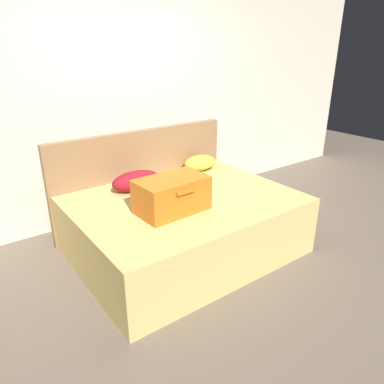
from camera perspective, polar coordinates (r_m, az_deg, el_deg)
name	(u,v)px	position (r m, az deg, el deg)	size (l,w,h in m)	color
ground_plane	(210,269)	(3.39, 2.92, -12.06)	(12.00, 12.00, 0.00)	#6B5B4C
back_wall	(120,103)	(4.24, -11.33, 13.61)	(8.00, 0.10, 2.60)	beige
bed	(185,225)	(3.51, -1.12, -5.25)	(2.03, 1.54, 0.57)	tan
headboard	(143,178)	(4.05, -7.81, 2.23)	(2.07, 0.08, 1.07)	olive
hard_case_large	(172,195)	(3.08, -3.22, -0.40)	(0.62, 0.41, 0.30)	#D16619
pillow_near_headboard	(200,163)	(4.15, 1.29, 4.67)	(0.40, 0.28, 0.17)	gold
pillow_center_head	(136,181)	(3.59, -8.82, 1.77)	(0.50, 0.25, 0.20)	maroon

